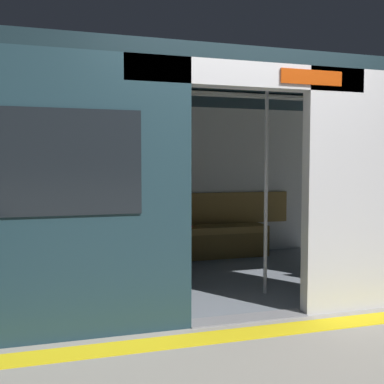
# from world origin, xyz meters

# --- Properties ---
(ground_plane) EXTENTS (60.00, 60.00, 0.00)m
(ground_plane) POSITION_xyz_m (0.00, 0.00, 0.00)
(ground_plane) COLOR gray
(platform_edge_strip) EXTENTS (8.00, 0.24, 0.01)m
(platform_edge_strip) POSITION_xyz_m (0.00, 0.30, 0.00)
(platform_edge_strip) COLOR yellow
(platform_edge_strip) RESTS_ON ground_plane
(train_car) EXTENTS (6.40, 2.89, 2.22)m
(train_car) POSITION_xyz_m (0.07, -1.28, 1.49)
(train_car) COLOR silver
(train_car) RESTS_ON ground_plane
(bench_seat) EXTENTS (2.56, 0.44, 0.43)m
(bench_seat) POSITION_xyz_m (0.00, -2.38, 0.33)
(bench_seat) COLOR olive
(bench_seat) RESTS_ON ground_plane
(person_seated) EXTENTS (0.55, 0.68, 1.16)m
(person_seated) POSITION_xyz_m (0.25, -2.33, 0.66)
(person_seated) COLOR #CC5933
(person_seated) RESTS_ON ground_plane
(handbag) EXTENTS (0.26, 0.15, 0.17)m
(handbag) POSITION_xyz_m (0.66, -2.44, 0.52)
(handbag) COLOR #262D4C
(handbag) RESTS_ON bench_seat
(book) EXTENTS (0.24, 0.27, 0.03)m
(book) POSITION_xyz_m (-0.09, -2.43, 0.45)
(book) COLOR #B22D2D
(book) RESTS_ON bench_seat
(grab_pole_door) EXTENTS (0.04, 0.04, 2.08)m
(grab_pole_door) POSITION_xyz_m (0.45, -0.49, 1.04)
(grab_pole_door) COLOR silver
(grab_pole_door) RESTS_ON ground_plane
(grab_pole_far) EXTENTS (0.04, 0.04, 2.08)m
(grab_pole_far) POSITION_xyz_m (-0.45, -0.62, 1.04)
(grab_pole_far) COLOR silver
(grab_pole_far) RESTS_ON ground_plane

